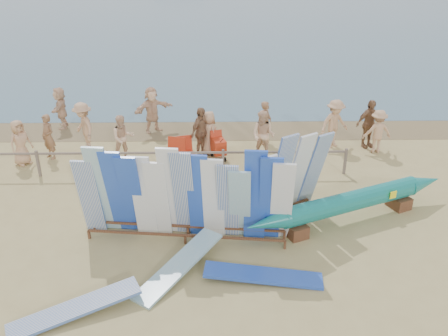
{
  "coord_description": "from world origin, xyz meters",
  "views": [
    {
      "loc": [
        1.79,
        -10.98,
        6.99
      ],
      "look_at": [
        2.0,
        1.29,
        1.07
      ],
      "focal_mm": 38.0,
      "sensor_mm": 36.0,
      "label": 1
    }
  ],
  "objects_px": {
    "outrigger_canoe": "(352,202)",
    "vendor_table": "(280,189)",
    "beachgoer_0": "(20,142)",
    "beachgoer_extra_0": "(377,131)",
    "beachgoer_10": "(369,124)",
    "beachgoer_9": "(334,124)",
    "stroller": "(218,149)",
    "beachgoer_1": "(48,137)",
    "flat_board_e": "(76,314)",
    "beachgoer_5": "(152,110)",
    "beachgoer_7": "(266,123)",
    "beachgoer_3": "(84,128)",
    "flat_board_d": "(263,279)",
    "beachgoer_6": "(209,133)",
    "beachgoer_4": "(201,132)",
    "beachgoer_2": "(123,138)",
    "flat_board_b": "(180,273)",
    "beachgoer_8": "(263,135)",
    "main_surfboard_rack": "(185,198)",
    "beachgoer_11": "(61,108)",
    "side_surfboard_rack": "(289,180)",
    "beach_chair_left": "(175,159)",
    "beach_chair_right": "(186,155)"
  },
  "relations": [
    {
      "from": "outrigger_canoe",
      "to": "flat_board_b",
      "type": "height_order",
      "value": "outrigger_canoe"
    },
    {
      "from": "beachgoer_3",
      "to": "beachgoer_9",
      "type": "bearing_deg",
      "value": 58.61
    },
    {
      "from": "vendor_table",
      "to": "beachgoer_9",
      "type": "distance_m",
      "value": 4.82
    },
    {
      "from": "outrigger_canoe",
      "to": "vendor_table",
      "type": "distance_m",
      "value": 2.12
    },
    {
      "from": "beachgoer_2",
      "to": "vendor_table",
      "type": "bearing_deg",
      "value": -53.86
    },
    {
      "from": "beachgoer_1",
      "to": "beachgoer_9",
      "type": "relative_size",
      "value": 0.89
    },
    {
      "from": "beachgoer_6",
      "to": "beachgoer_3",
      "type": "relative_size",
      "value": 0.86
    },
    {
      "from": "flat_board_e",
      "to": "beach_chair_left",
      "type": "height_order",
      "value": "beach_chair_left"
    },
    {
      "from": "beachgoer_2",
      "to": "side_surfboard_rack",
      "type": "bearing_deg",
      "value": -61.47
    },
    {
      "from": "stroller",
      "to": "beachgoer_3",
      "type": "xyz_separation_m",
      "value": [
        -4.81,
        0.74,
        0.53
      ]
    },
    {
      "from": "beachgoer_0",
      "to": "beachgoer_7",
      "type": "distance_m",
      "value": 8.67
    },
    {
      "from": "beachgoer_0",
      "to": "beachgoer_11",
      "type": "distance_m",
      "value": 3.55
    },
    {
      "from": "flat_board_b",
      "to": "beachgoer_3",
      "type": "height_order",
      "value": "beachgoer_3"
    },
    {
      "from": "main_surfboard_rack",
      "to": "beachgoer_2",
      "type": "height_order",
      "value": "main_surfboard_rack"
    },
    {
      "from": "flat_board_e",
      "to": "beachgoer_4",
      "type": "distance_m",
      "value": 8.36
    },
    {
      "from": "beachgoer_3",
      "to": "beachgoer_8",
      "type": "height_order",
      "value": "beachgoer_3"
    },
    {
      "from": "beachgoer_extra_0",
      "to": "beach_chair_right",
      "type": "bearing_deg",
      "value": 2.59
    },
    {
      "from": "beachgoer_3",
      "to": "beachgoer_6",
      "type": "bearing_deg",
      "value": 53.54
    },
    {
      "from": "flat_board_e",
      "to": "beachgoer_extra_0",
      "type": "relative_size",
      "value": 1.69
    },
    {
      "from": "beachgoer_3",
      "to": "beachgoer_extra_0",
      "type": "distance_m",
      "value": 10.53
    },
    {
      "from": "beachgoer_3",
      "to": "beachgoer_extra_0",
      "type": "bearing_deg",
      "value": 55.33
    },
    {
      "from": "outrigger_canoe",
      "to": "flat_board_d",
      "type": "xyz_separation_m",
      "value": [
        -2.61,
        -2.45,
        -0.58
      ]
    },
    {
      "from": "flat_board_e",
      "to": "beachgoer_4",
      "type": "relative_size",
      "value": 1.5
    },
    {
      "from": "beachgoer_5",
      "to": "beachgoer_4",
      "type": "distance_m",
      "value": 3.15
    },
    {
      "from": "flat_board_d",
      "to": "beachgoer_7",
      "type": "xyz_separation_m",
      "value": [
        0.81,
        8.0,
        0.83
      ]
    },
    {
      "from": "flat_board_e",
      "to": "beachgoer_9",
      "type": "relative_size",
      "value": 1.5
    },
    {
      "from": "stroller",
      "to": "beachgoer_1",
      "type": "relative_size",
      "value": 0.61
    },
    {
      "from": "flat_board_b",
      "to": "beachgoer_extra_0",
      "type": "distance_m",
      "value": 9.6
    },
    {
      "from": "beachgoer_3",
      "to": "beachgoer_7",
      "type": "xyz_separation_m",
      "value": [
        6.6,
        0.65,
        -0.1
      ]
    },
    {
      "from": "beachgoer_6",
      "to": "beachgoer_11",
      "type": "bearing_deg",
      "value": 32.33
    },
    {
      "from": "beachgoer_6",
      "to": "beachgoer_extra_0",
      "type": "xyz_separation_m",
      "value": [
        6.04,
        0.01,
        0.0
      ]
    },
    {
      "from": "outrigger_canoe",
      "to": "beachgoer_extra_0",
      "type": "relative_size",
      "value": 3.81
    },
    {
      "from": "beachgoer_0",
      "to": "beachgoer_5",
      "type": "relative_size",
      "value": 0.86
    },
    {
      "from": "outrigger_canoe",
      "to": "beachgoer_6",
      "type": "relative_size",
      "value": 3.83
    },
    {
      "from": "vendor_table",
      "to": "flat_board_d",
      "type": "relative_size",
      "value": 0.43
    },
    {
      "from": "beachgoer_10",
      "to": "beachgoer_2",
      "type": "height_order",
      "value": "beachgoer_10"
    },
    {
      "from": "beachgoer_5",
      "to": "beachgoer_7",
      "type": "height_order",
      "value": "beachgoer_5"
    },
    {
      "from": "beachgoer_8",
      "to": "beachgoer_extra_0",
      "type": "bearing_deg",
      "value": 35.15
    },
    {
      "from": "vendor_table",
      "to": "beachgoer_2",
      "type": "relative_size",
      "value": 0.72
    },
    {
      "from": "beachgoer_0",
      "to": "beachgoer_extra_0",
      "type": "relative_size",
      "value": 0.99
    },
    {
      "from": "outrigger_canoe",
      "to": "beachgoer_4",
      "type": "height_order",
      "value": "beachgoer_4"
    },
    {
      "from": "beachgoer_5",
      "to": "beachgoer_2",
      "type": "bearing_deg",
      "value": -140.93
    },
    {
      "from": "beachgoer_5",
      "to": "beachgoer_8",
      "type": "relative_size",
      "value": 1.05
    },
    {
      "from": "beachgoer_8",
      "to": "beachgoer_3",
      "type": "bearing_deg",
      "value": -158.24
    },
    {
      "from": "beachgoer_5",
      "to": "stroller",
      "type": "bearing_deg",
      "value": -82.91
    },
    {
      "from": "stroller",
      "to": "flat_board_b",
      "type": "bearing_deg",
      "value": -113.92
    },
    {
      "from": "beachgoer_3",
      "to": "beachgoer_7",
      "type": "height_order",
      "value": "beachgoer_3"
    },
    {
      "from": "flat_board_e",
      "to": "beachgoer_8",
      "type": "height_order",
      "value": "beachgoer_8"
    },
    {
      "from": "stroller",
      "to": "beachgoer_9",
      "type": "height_order",
      "value": "beachgoer_9"
    },
    {
      "from": "beachgoer_10",
      "to": "beachgoer_extra_0",
      "type": "relative_size",
      "value": 1.13
    }
  ]
}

